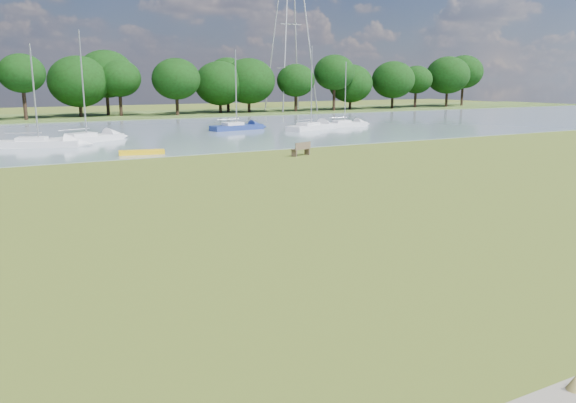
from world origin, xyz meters
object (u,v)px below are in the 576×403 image
sailboat_3 (86,136)px  sailboat_4 (344,123)px  sailboat_1 (38,141)px  kayak (142,152)px  riverbank_bench (302,149)px  sailboat_6 (236,125)px  sailboat_2 (311,125)px

sailboat_3 → sailboat_4: size_ratio=1.29×
sailboat_3 → sailboat_1: bearing=-177.3°
kayak → sailboat_1: 11.12m
riverbank_bench → kayak: bearing=131.8°
sailboat_6 → sailboat_3: bearing=-174.4°
sailboat_1 → sailboat_4: 34.72m
riverbank_bench → kayak: (-10.42, 6.07, -0.30)m
sailboat_1 → sailboat_2: 29.05m
sailboat_4 → sailboat_6: size_ratio=0.87×
kayak → sailboat_6: bearing=58.6°
riverbank_bench → sailboat_1: (-16.85, 15.13, 0.03)m
kayak → sailboat_2: 25.75m
kayak → sailboat_6: size_ratio=0.38×
sailboat_3 → sailboat_6: 17.45m
kayak → sailboat_4: bearing=37.8°
sailboat_1 → kayak: bearing=-34.6°
sailboat_2 → sailboat_4: 5.70m
sailboat_1 → sailboat_3: 4.77m
kayak → sailboat_4: 31.28m
sailboat_1 → sailboat_3: bearing=47.7°
sailboat_4 → sailboat_6: bearing=168.1°
kayak → sailboat_1: (-6.43, 9.06, 0.33)m
kayak → sailboat_2: sailboat_2 is taller
sailboat_2 → sailboat_6: size_ratio=1.05×
kayak → sailboat_6: 21.64m
sailboat_6 → sailboat_1: bearing=-171.8°
kayak → sailboat_3: (-2.21, 11.28, 0.34)m
riverbank_bench → sailboat_1: size_ratio=0.21×
kayak → sailboat_4: sailboat_4 is taller
riverbank_bench → sailboat_1: sailboat_1 is taller
riverbank_bench → sailboat_3: bearing=108.1°
riverbank_bench → sailboat_6: (4.18, 22.03, 0.07)m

